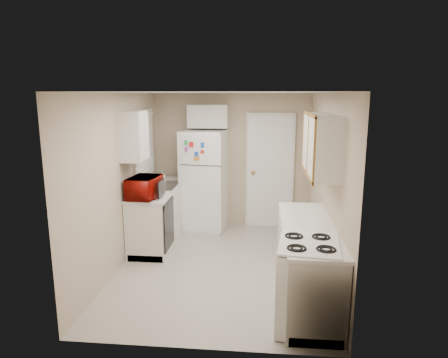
{
  "coord_description": "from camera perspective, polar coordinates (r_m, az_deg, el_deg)",
  "views": [
    {
      "loc": [
        0.55,
        -5.24,
        2.38
      ],
      "look_at": [
        0.0,
        0.5,
        1.15
      ],
      "focal_mm": 32.0,
      "sensor_mm": 36.0,
      "label": 1
    }
  ],
  "objects": [
    {
      "name": "refrigerator",
      "position": [
        7.07,
        -2.85,
        -0.2
      ],
      "size": [
        0.81,
        0.79,
        1.77
      ],
      "primitive_type": "cube",
      "rotation": [
        0.0,
        0.0,
        -0.13
      ],
      "color": "white",
      "rests_on": "floor"
    },
    {
      "name": "sink",
      "position": [
        6.68,
        -8.98,
        -1.27
      ],
      "size": [
        0.54,
        0.74,
        0.16
      ],
      "primitive_type": "cube",
      "color": "gray",
      "rests_on": "left_counter"
    },
    {
      "name": "wall_front",
      "position": [
        3.59,
        -3.67,
        -7.19
      ],
      "size": [
        2.8,
        2.8,
        0.0
      ],
      "primitive_type": "plane",
      "color": "#C1AC93",
      "rests_on": "floor"
    },
    {
      "name": "upper_cabinet_right",
      "position": [
        4.83,
        13.82,
        4.8
      ],
      "size": [
        0.3,
        1.2,
        0.7
      ],
      "primitive_type": "cube",
      "color": "silver",
      "rests_on": "wall_right"
    },
    {
      "name": "left_counter",
      "position": [
        6.64,
        -9.19,
        -5.01
      ],
      "size": [
        0.6,
        1.8,
        0.9
      ],
      "primitive_type": "cube",
      "color": "silver",
      "rests_on": "floor"
    },
    {
      "name": "wall_right",
      "position": [
        5.44,
        14.33,
        -0.87
      ],
      "size": [
        3.8,
        3.8,
        0.0
      ],
      "primitive_type": "plane",
      "color": "#C1AC93",
      "rests_on": "floor"
    },
    {
      "name": "floor",
      "position": [
        5.78,
        -0.48,
        -12.27
      ],
      "size": [
        3.8,
        3.8,
        0.0
      ],
      "primitive_type": "plane",
      "color": "beige",
      "rests_on": "ground"
    },
    {
      "name": "stove",
      "position": [
        4.34,
        11.81,
        -14.72
      ],
      "size": [
        0.68,
        0.8,
        0.89
      ],
      "primitive_type": "cube",
      "rotation": [
        0.0,
        0.0,
        -0.12
      ],
      "color": "white",
      "rests_on": "floor"
    },
    {
      "name": "wall_back",
      "position": [
        7.26,
        1.05,
        2.68
      ],
      "size": [
        2.8,
        2.8,
        0.0
      ],
      "primitive_type": "plane",
      "color": "#C1AC93",
      "rests_on": "floor"
    },
    {
      "name": "dishwasher",
      "position": [
        6.01,
        -7.94,
        -6.41
      ],
      "size": [
        0.03,
        0.58,
        0.72
      ],
      "primitive_type": "cube",
      "color": "black",
      "rests_on": "floor"
    },
    {
      "name": "right_counter",
      "position": [
        4.87,
        11.74,
        -11.55
      ],
      "size": [
        0.6,
        2.0,
        0.9
      ],
      "primitive_type": "cube",
      "color": "silver",
      "rests_on": "floor"
    },
    {
      "name": "window_blinds",
      "position": [
        6.62,
        -11.38,
        5.03
      ],
      "size": [
        0.1,
        0.98,
        1.08
      ],
      "primitive_type": "cube",
      "color": "silver",
      "rests_on": "wall_left"
    },
    {
      "name": "microwave",
      "position": [
        5.89,
        -11.28,
        -1.24
      ],
      "size": [
        0.59,
        0.37,
        0.37
      ],
      "primitive_type": "imported",
      "rotation": [
        0.0,
        0.0,
        1.47
      ],
      "color": "#9F0E07",
      "rests_on": "left_counter"
    },
    {
      "name": "interior_door",
      "position": [
        7.23,
        6.56,
        1.12
      ],
      "size": [
        0.86,
        0.06,
        2.08
      ],
      "primitive_type": "cube",
      "color": "white",
      "rests_on": "floor"
    },
    {
      "name": "wall_left",
      "position": [
        5.71,
        -14.61,
        -0.27
      ],
      "size": [
        3.8,
        3.8,
        0.0
      ],
      "primitive_type": "plane",
      "color": "#C1AC93",
      "rests_on": "floor"
    },
    {
      "name": "upper_cabinet_left",
      "position": [
        5.78,
        -12.78,
        5.98
      ],
      "size": [
        0.3,
        0.45,
        0.7
      ],
      "primitive_type": "cube",
      "color": "silver",
      "rests_on": "wall_left"
    },
    {
      "name": "cabinet_over_fridge",
      "position": [
        7.07,
        -2.29,
        8.94
      ],
      "size": [
        0.7,
        0.3,
        0.4
      ],
      "primitive_type": "cube",
      "color": "silver",
      "rests_on": "wall_back"
    },
    {
      "name": "ceiling",
      "position": [
        5.27,
        -0.53,
        12.26
      ],
      "size": [
        3.8,
        3.8,
        0.0
      ],
      "primitive_type": "plane",
      "color": "white",
      "rests_on": "floor"
    },
    {
      "name": "soap_bottle",
      "position": [
        6.92,
        -8.8,
        0.39
      ],
      "size": [
        0.11,
        0.11,
        0.19
      ],
      "primitive_type": "imported",
      "rotation": [
        0.0,
        0.0,
        0.35
      ],
      "color": "silver",
      "rests_on": "left_counter"
    }
  ]
}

